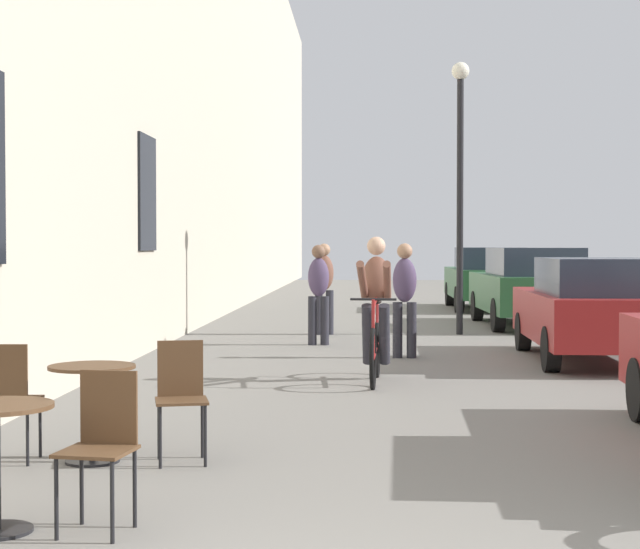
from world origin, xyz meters
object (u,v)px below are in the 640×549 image
(pedestrian_mid, at_px, (319,289))
(cafe_chair_mid_toward_wall, at_px, (181,392))
(pedestrian_far, at_px, (324,283))
(street_lamp, at_px, (460,162))
(pedestrian_near, at_px, (405,294))
(parked_car_second, at_px, (593,308))
(parked_car_fourth, at_px, (488,277))
(cafe_chair_mid_toward_street, at_px, (9,394))
(cyclist_on_bicycle, at_px, (376,313))
(cafe_table_mid, at_px, (92,392))
(parked_car_third, at_px, (530,286))
(cafe_chair_near_toward_wall, at_px, (102,439))

(pedestrian_mid, bearing_deg, cafe_chair_mid_toward_wall, -93.93)
(pedestrian_far, bearing_deg, street_lamp, 3.67)
(pedestrian_near, relative_size, pedestrian_far, 1.00)
(parked_car_second, bearing_deg, parked_car_fourth, 90.34)
(cafe_chair_mid_toward_street, distance_m, cyclist_on_bicycle, 5.45)
(cafe_chair_mid_toward_street, relative_size, pedestrian_far, 0.54)
(cafe_table_mid, height_order, pedestrian_mid, pedestrian_mid)
(street_lamp, xyz_separation_m, parked_car_third, (1.55, 1.84, -2.30))
(cyclist_on_bicycle, relative_size, parked_car_third, 0.40)
(cafe_chair_mid_toward_wall, relative_size, parked_car_third, 0.20)
(cafe_chair_mid_toward_street, relative_size, parked_car_third, 0.20)
(street_lamp, bearing_deg, pedestrian_far, -176.33)
(cafe_chair_near_toward_wall, xyz_separation_m, parked_car_second, (4.62, 8.56, 0.23))
(pedestrian_mid, height_order, parked_car_second, pedestrian_mid)
(cafe_chair_near_toward_wall, height_order, parked_car_second, parked_car_second)
(cyclist_on_bicycle, bearing_deg, pedestrian_mid, 101.40)
(cafe_chair_mid_toward_wall, bearing_deg, cyclist_on_bicycle, 71.86)
(cafe_chair_near_toward_wall, bearing_deg, parked_car_third, 72.13)
(cafe_chair_mid_toward_street, height_order, cafe_chair_mid_toward_wall, same)
(pedestrian_near, relative_size, parked_car_fourth, 0.37)
(pedestrian_far, bearing_deg, pedestrian_mid, -90.40)
(pedestrian_far, bearing_deg, cyclist_on_bicycle, -82.15)
(parked_car_second, bearing_deg, pedestrian_far, 133.29)
(parked_car_second, bearing_deg, pedestrian_near, 172.17)
(cafe_chair_mid_toward_wall, xyz_separation_m, pedestrian_mid, (0.61, 8.91, 0.39))
(cafe_chair_mid_toward_street, distance_m, pedestrian_near, 7.89)
(cafe_chair_near_toward_wall, bearing_deg, pedestrian_near, 77.10)
(pedestrian_near, distance_m, pedestrian_mid, 2.27)
(pedestrian_mid, relative_size, parked_car_third, 0.36)
(cafe_chair_mid_toward_wall, distance_m, parked_car_third, 13.64)
(street_lamp, bearing_deg, parked_car_fourth, 79.37)
(street_lamp, xyz_separation_m, parked_car_second, (1.44, -4.28, -2.36))
(cafe_chair_mid_toward_wall, height_order, parked_car_third, parked_car_third)
(cyclist_on_bicycle, relative_size, pedestrian_far, 1.07)
(street_lamp, xyz_separation_m, parked_car_fourth, (1.37, 7.31, -2.30))
(cafe_chair_near_toward_wall, bearing_deg, parked_car_fourth, 77.26)
(cafe_table_mid, height_order, parked_car_fourth, parked_car_fourth)
(pedestrian_mid, bearing_deg, cafe_chair_near_toward_wall, -93.86)
(parked_car_third, bearing_deg, pedestrian_near, -115.02)
(parked_car_third, bearing_deg, pedestrian_far, -153.39)
(pedestrian_mid, xyz_separation_m, street_lamp, (2.46, 2.08, 2.20))
(parked_car_second, height_order, parked_car_third, parked_car_third)
(parked_car_third, bearing_deg, cafe_chair_mid_toward_wall, -109.80)
(street_lamp, bearing_deg, cafe_chair_mid_toward_street, -111.19)
(cafe_table_mid, xyz_separation_m, parked_car_second, (5.16, 6.78, 0.22))
(cafe_table_mid, bearing_deg, pedestrian_near, 70.15)
(cafe_chair_near_toward_wall, relative_size, cafe_chair_mid_toward_street, 1.00)
(cafe_chair_mid_toward_wall, bearing_deg, pedestrian_near, 74.74)
(cafe_chair_mid_toward_street, xyz_separation_m, pedestrian_mid, (1.86, 9.06, 0.39))
(cafe_chair_near_toward_wall, distance_m, pedestrian_mid, 10.79)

